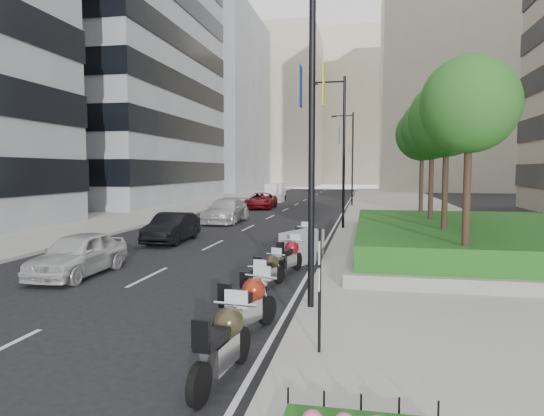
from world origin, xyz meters
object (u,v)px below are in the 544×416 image
(motorcycle_1, at_px, (247,306))
(motorcycle_3, at_px, (269,271))
(lamp_post_1, at_px, (341,144))
(motorcycle_6, at_px, (303,239))
(motorcycle_2, at_px, (254,287))
(car_d, at_px, (261,201))
(car_c, at_px, (226,211))
(motorcycle_4, at_px, (289,257))
(lamp_post_2, at_px, (351,154))
(motorcycle_5, at_px, (302,247))
(car_a, at_px, (78,254))
(parking_sign, at_px, (320,284))
(motorcycle_0, at_px, (223,344))
(delivery_van, at_px, (275,193))
(lamp_post_0, at_px, (306,108))
(car_b, at_px, (172,228))

(motorcycle_1, distance_m, motorcycle_3, 4.24)
(lamp_post_1, bearing_deg, motorcycle_6, -97.89)
(motorcycle_2, xyz_separation_m, car_d, (-6.69, 31.59, 0.21))
(lamp_post_1, distance_m, motorcycle_2, 17.45)
(car_c, bearing_deg, motorcycle_4, -66.23)
(motorcycle_3, xyz_separation_m, motorcycle_4, (0.30, 2.06, 0.07))
(motorcycle_1, height_order, motorcycle_4, motorcycle_1)
(motorcycle_4, bearing_deg, lamp_post_2, 11.62)
(motorcycle_2, bearing_deg, lamp_post_1, 1.82)
(motorcycle_5, bearing_deg, car_a, 141.39)
(parking_sign, relative_size, motorcycle_2, 1.26)
(lamp_post_2, height_order, motorcycle_4, lamp_post_2)
(parking_sign, height_order, motorcycle_2, parking_sign)
(motorcycle_3, bearing_deg, motorcycle_2, -161.05)
(lamp_post_2, relative_size, motorcycle_5, 4.14)
(car_c, bearing_deg, motorcycle_0, -73.73)
(motorcycle_0, xyz_separation_m, motorcycle_3, (-0.54, 6.54, -0.12))
(parking_sign, xyz_separation_m, motorcycle_3, (-2.04, 5.30, -0.93))
(motorcycle_0, bearing_deg, delivery_van, 15.90)
(motorcycle_4, height_order, delivery_van, delivery_van)
(lamp_post_0, height_order, motorcycle_5, lamp_post_0)
(motorcycle_5, xyz_separation_m, car_b, (-7.01, 4.04, 0.11))
(delivery_van, bearing_deg, motorcycle_4, -82.46)
(car_b, relative_size, car_d, 0.84)
(lamp_post_1, relative_size, car_c, 1.62)
(motorcycle_1, height_order, car_b, car_b)
(lamp_post_0, relative_size, motorcycle_1, 3.86)
(lamp_post_2, height_order, motorcycle_0, lamp_post_2)
(motorcycle_2, distance_m, motorcycle_4, 4.17)
(motorcycle_1, height_order, motorcycle_5, motorcycle_5)
(car_a, height_order, delivery_van, delivery_van)
(delivery_van, bearing_deg, lamp_post_0, -82.18)
(motorcycle_5, relative_size, delivery_van, 0.44)
(lamp_post_0, xyz_separation_m, car_d, (-8.04, 31.79, -4.33))
(lamp_post_2, distance_m, motorcycle_1, 37.20)
(motorcycle_0, relative_size, motorcycle_5, 1.11)
(motorcycle_0, distance_m, motorcycle_3, 6.56)
(car_a, xyz_separation_m, car_c, (0.17, 16.99, 0.07))
(motorcycle_4, distance_m, motorcycle_5, 2.09)
(lamp_post_0, bearing_deg, motorcycle_2, 171.52)
(motorcycle_2, bearing_deg, motorcycle_5, 2.31)
(car_c, distance_m, delivery_van, 22.01)
(lamp_post_2, bearing_deg, car_d, -158.25)
(parking_sign, distance_m, motorcycle_0, 2.11)
(lamp_post_1, bearing_deg, motorcycle_3, -95.39)
(car_d, bearing_deg, motorcycle_3, -80.07)
(lamp_post_0, relative_size, delivery_van, 1.83)
(car_b, bearing_deg, delivery_van, 89.95)
(motorcycle_6, bearing_deg, motorcycle_0, -172.12)
(car_a, distance_m, car_b, 7.73)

